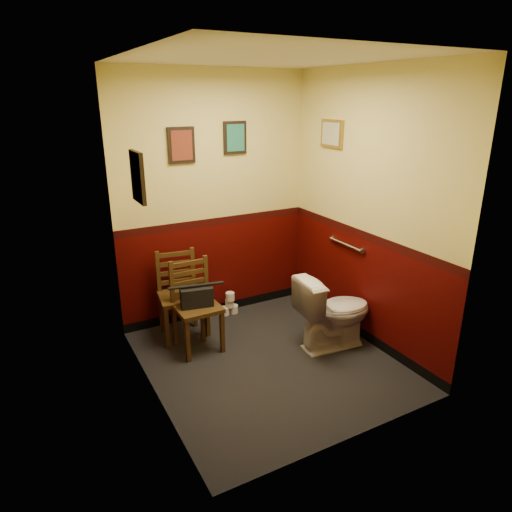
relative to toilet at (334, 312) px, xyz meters
The scene contains 17 objects.
floor 0.82m from the toilet, behind, with size 2.20×2.40×0.00m, color black.
ceiling 2.43m from the toilet, behind, with size 2.20×2.40×0.00m, color silver.
wall_back 1.74m from the toilet, 119.84° to the left, with size 2.20×2.70×0.00m, color #3C0403.
wall_front 1.66m from the toilet, 122.17° to the right, with size 2.20×2.70×0.00m, color #3C0403.
wall_left 2.06m from the toilet, behind, with size 2.40×2.70×0.00m, color #3C0403.
wall_right 1.04m from the toilet, ahead, with size 2.40×2.70×0.00m, color #3C0403.
grab_bar 0.74m from the toilet, 41.16° to the left, with size 0.05×0.56×0.06m.
framed_print_back_a 2.27m from the toilet, 130.91° to the left, with size 0.28×0.04×0.36m.
framed_print_back_b 2.09m from the toilet, 110.84° to the left, with size 0.26×0.04×0.34m.
framed_print_left 2.33m from the toilet, behind, with size 0.04×0.30×0.38m.
framed_print_right 1.83m from the toilet, 61.26° to the left, with size 0.04×0.34×0.28m.
toilet is the anchor object (origin of this frame).
toilet_brush 0.44m from the toilet, 15.45° to the left, with size 0.11×0.11×0.40m.
chair_left 1.59m from the toilet, 143.37° to the left, with size 0.48×0.48×0.92m.
chair_right 1.38m from the toilet, 152.05° to the left, with size 0.43×0.43×0.91m.
handbag 1.37m from the toilet, 153.56° to the left, with size 0.33×0.21×0.23m.
tp_stack 1.33m from the toilet, 118.18° to the left, with size 0.21×0.13×0.28m.
Camera 1 is at (-1.92, -3.30, 2.42)m, focal length 32.00 mm.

